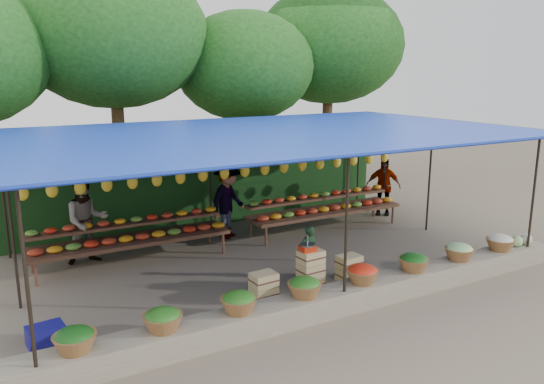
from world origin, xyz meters
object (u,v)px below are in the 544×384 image
crate_counter (309,274)px  weighing_scale (307,247)px  blue_crate_back (46,336)px  vendor_seated (309,252)px

crate_counter → weighing_scale: weighing_scale is taller
crate_counter → blue_crate_back: crate_counter is taller
weighing_scale → vendor_seated: bearing=55.0°
crate_counter → weighing_scale: size_ratio=7.58×
weighing_scale → vendor_seated: weighing_scale is taller
weighing_scale → vendor_seated: (0.37, 0.53, -0.31)m
weighing_scale → blue_crate_back: (-4.55, 0.15, -0.69)m
weighing_scale → vendor_seated: 0.72m
vendor_seated → blue_crate_back: bearing=5.7°
crate_counter → vendor_seated: vendor_seated is taller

